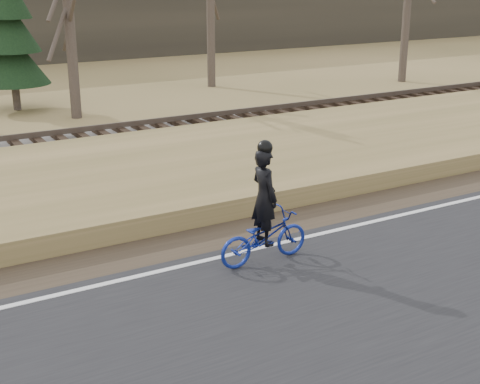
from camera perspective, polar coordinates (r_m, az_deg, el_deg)
ground at (r=14.62m, az=15.96°, el=-1.94°), size 120.00×120.00×0.00m
edge_line at (r=14.73m, az=15.43°, el=-1.47°), size 120.00×0.12×0.01m
shoulder at (r=15.41m, az=12.81°, el=-0.55°), size 120.00×1.60×0.04m
embankment at (r=17.55m, az=6.26°, el=2.80°), size 120.00×5.00×0.44m
ballast at (r=20.64m, az=0.02°, el=5.27°), size 120.00×3.00×0.45m
railroad at (r=20.57m, az=0.02°, el=6.10°), size 120.00×2.40×0.29m
treeline_backdrop at (r=40.70m, az=-16.27°, el=14.97°), size 120.00×4.00×6.00m
cyclist at (r=11.49m, az=2.06°, el=-2.74°), size 1.73×0.63×2.18m
bare_tree_near_left at (r=23.76m, az=-14.41°, el=14.54°), size 0.36×0.36×7.09m
conifer at (r=25.89m, az=-19.12°, el=13.15°), size 2.60×2.60×6.31m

